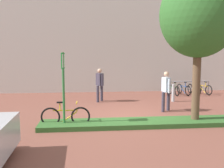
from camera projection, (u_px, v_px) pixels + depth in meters
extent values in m
plane|color=brown|center=(126.00, 115.00, 10.39)|extent=(60.00, 60.00, 0.00)
cube|color=silver|center=(109.00, 15.00, 16.78)|extent=(28.00, 1.20, 10.00)
cube|color=#336028|center=(141.00, 123.00, 8.92)|extent=(7.00, 1.10, 0.16)
cylinder|color=brown|center=(196.00, 85.00, 9.02)|extent=(0.28, 0.28, 2.73)
ellipsoid|color=#2D6628|center=(199.00, 15.00, 8.73)|extent=(2.67, 2.67, 2.93)
cylinder|color=#2D7238|center=(64.00, 90.00, 8.52)|extent=(0.08, 0.08, 2.52)
cube|color=#198C33|center=(63.00, 61.00, 8.40)|extent=(0.10, 0.36, 0.52)
cube|color=white|center=(63.00, 61.00, 8.40)|extent=(0.09, 0.30, 0.44)
torus|color=black|center=(50.00, 117.00, 8.74)|extent=(0.66, 0.07, 0.66)
torus|color=black|center=(81.00, 116.00, 8.83)|extent=(0.66, 0.07, 0.66)
cylinder|color=gold|center=(65.00, 110.00, 8.76)|extent=(0.84, 0.05, 0.04)
cylinder|color=gold|center=(69.00, 118.00, 8.80)|extent=(0.61, 0.05, 0.44)
cylinder|color=gold|center=(60.00, 107.00, 8.73)|extent=(0.04, 0.04, 0.28)
cube|color=black|center=(60.00, 102.00, 8.71)|extent=(0.20, 0.08, 0.05)
cylinder|color=gold|center=(77.00, 103.00, 8.76)|extent=(0.05, 0.42, 0.04)
cylinder|color=#99999E|center=(169.00, 88.00, 15.43)|extent=(0.06, 0.06, 0.80)
cylinder|color=#99999E|center=(208.00, 87.00, 15.87)|extent=(0.06, 0.06, 0.80)
cylinder|color=#99999E|center=(189.00, 81.00, 15.61)|extent=(2.60, 0.24, 0.06)
torus|color=black|center=(177.00, 91.00, 15.03)|extent=(0.11, 0.61, 0.61)
torus|color=black|center=(170.00, 89.00, 15.95)|extent=(0.11, 0.61, 0.61)
cylinder|color=#1E7233|center=(174.00, 87.00, 15.47)|extent=(0.10, 0.77, 0.03)
cylinder|color=#1E7233|center=(173.00, 90.00, 15.58)|extent=(0.08, 0.56, 0.40)
cylinder|color=#1E7233|center=(175.00, 85.00, 15.29)|extent=(0.03, 0.03, 0.26)
cube|color=black|center=(175.00, 83.00, 15.27)|extent=(0.09, 0.19, 0.05)
cylinder|color=#1E7233|center=(171.00, 82.00, 15.79)|extent=(0.39, 0.07, 0.04)
torus|color=black|center=(188.00, 91.00, 15.17)|extent=(0.16, 0.61, 0.61)
torus|color=black|center=(180.00, 89.00, 16.06)|extent=(0.16, 0.61, 0.61)
cylinder|color=#194CA5|center=(184.00, 86.00, 15.59)|extent=(0.17, 0.76, 0.03)
cylinder|color=#194CA5|center=(183.00, 90.00, 15.70)|extent=(0.13, 0.55, 0.40)
cylinder|color=#194CA5|center=(185.00, 85.00, 15.42)|extent=(0.03, 0.03, 0.26)
cube|color=black|center=(185.00, 82.00, 15.40)|extent=(0.11, 0.19, 0.05)
cylinder|color=#194CA5|center=(181.00, 82.00, 15.90)|extent=(0.39, 0.11, 0.04)
torus|color=black|center=(198.00, 91.00, 15.22)|extent=(0.12, 0.61, 0.61)
torus|color=black|center=(190.00, 88.00, 16.13)|extent=(0.12, 0.61, 0.61)
cylinder|color=black|center=(194.00, 86.00, 15.65)|extent=(0.11, 0.77, 0.03)
cylinder|color=black|center=(193.00, 90.00, 15.77)|extent=(0.09, 0.56, 0.40)
cylinder|color=black|center=(196.00, 85.00, 15.48)|extent=(0.03, 0.03, 0.26)
cube|color=black|center=(196.00, 82.00, 15.46)|extent=(0.09, 0.19, 0.05)
cylinder|color=black|center=(191.00, 82.00, 15.97)|extent=(0.39, 0.07, 0.04)
torus|color=black|center=(209.00, 90.00, 15.39)|extent=(0.20, 0.60, 0.61)
torus|color=black|center=(198.00, 88.00, 16.26)|extent=(0.20, 0.60, 0.61)
cylinder|color=gold|center=(204.00, 86.00, 15.80)|extent=(0.22, 0.75, 0.03)
cylinder|color=gold|center=(202.00, 89.00, 15.91)|extent=(0.17, 0.55, 0.40)
cylinder|color=gold|center=(206.00, 84.00, 15.63)|extent=(0.03, 0.03, 0.26)
cube|color=black|center=(206.00, 82.00, 15.61)|extent=(0.12, 0.20, 0.05)
cylinder|color=gold|center=(200.00, 81.00, 16.11)|extent=(0.38, 0.13, 0.04)
cylinder|color=#ADADB2|center=(173.00, 93.00, 13.29)|extent=(0.16, 0.16, 0.90)
cylinder|color=#383342|center=(98.00, 94.00, 13.14)|extent=(0.14, 0.14, 0.85)
cylinder|color=#383342|center=(102.00, 93.00, 13.48)|extent=(0.14, 0.14, 0.85)
cube|color=#383342|center=(100.00, 79.00, 13.22)|extent=(0.40, 0.47, 0.62)
cylinder|color=#383342|center=(102.00, 80.00, 13.01)|extent=(0.09, 0.09, 0.59)
cylinder|color=#383342|center=(97.00, 80.00, 13.44)|extent=(0.09, 0.09, 0.59)
sphere|color=tan|center=(100.00, 71.00, 13.17)|extent=(0.22, 0.22, 0.22)
cylinder|color=#383342|center=(168.00, 101.00, 11.20)|extent=(0.14, 0.14, 0.85)
cylinder|color=#383342|center=(163.00, 102.00, 10.93)|extent=(0.14, 0.14, 0.85)
cube|color=silver|center=(166.00, 85.00, 10.97)|extent=(0.31, 0.44, 0.62)
cylinder|color=silver|center=(163.00, 85.00, 11.23)|extent=(0.09, 0.09, 0.59)
cylinder|color=silver|center=(169.00, 86.00, 10.73)|extent=(0.09, 0.09, 0.59)
sphere|color=tan|center=(166.00, 74.00, 10.92)|extent=(0.22, 0.22, 0.22)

